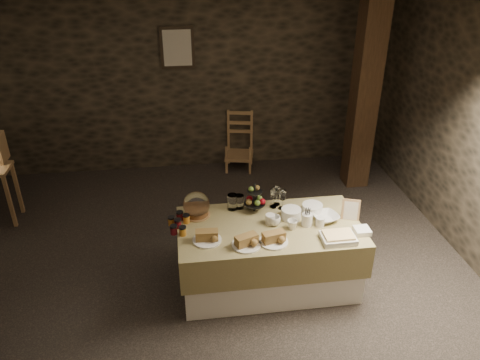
{
  "coord_description": "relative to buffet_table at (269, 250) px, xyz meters",
  "views": [
    {
      "loc": [
        -0.18,
        -3.86,
        3.13
      ],
      "look_at": [
        0.38,
        0.2,
        0.93
      ],
      "focal_mm": 35.0,
      "sensor_mm": 36.0,
      "label": 1
    }
  ],
  "objects": [
    {
      "name": "jam_jars",
      "position": [
        -0.84,
        0.09,
        0.33
      ],
      "size": [
        0.2,
        0.32,
        0.07
      ],
      "color": "#520E17",
      "rests_on": "buffet_table"
    },
    {
      "name": "cup_a",
      "position": [
        0.05,
        0.01,
        0.33
      ],
      "size": [
        0.15,
        0.15,
        0.09
      ],
      "primitive_type": "imported",
      "rotation": [
        0.0,
        0.0,
        0.4
      ],
      "color": "silver",
      "rests_on": "buffet_table"
    },
    {
      "name": "square_dish",
      "position": [
        0.81,
        -0.23,
        0.31
      ],
      "size": [
        0.14,
        0.14,
        0.04
      ],
      "primitive_type": "cube",
      "color": "silver",
      "rests_on": "buffet_table"
    },
    {
      "name": "plate_stack_b",
      "position": [
        0.46,
        0.18,
        0.33
      ],
      "size": [
        0.2,
        0.2,
        0.08
      ],
      "primitive_type": "cylinder",
      "color": "silver",
      "rests_on": "buffet_table"
    },
    {
      "name": "bread_platter_center",
      "position": [
        -0.26,
        -0.28,
        0.33
      ],
      "size": [
        0.26,
        0.26,
        0.11
      ],
      "color": "silver",
      "rests_on": "buffet_table"
    },
    {
      "name": "cup_b",
      "position": [
        0.19,
        -0.08,
        0.33
      ],
      "size": [
        0.11,
        0.11,
        0.09
      ],
      "primitive_type": "imported",
      "rotation": [
        0.0,
        0.0,
        -0.09
      ],
      "color": "silver",
      "rests_on": "buffet_table"
    },
    {
      "name": "plate_stack_a",
      "position": [
        0.23,
        0.1,
        0.34
      ],
      "size": [
        0.19,
        0.19,
        0.1
      ],
      "primitive_type": "cylinder",
      "color": "silver",
      "rests_on": "buffet_table"
    },
    {
      "name": "room_shell",
      "position": [
        -0.59,
        0.28,
        1.17
      ],
      "size": [
        5.52,
        5.02,
        2.6
      ],
      "color": "black",
      "rests_on": "ground"
    },
    {
      "name": "tart_dish",
      "position": [
        0.56,
        -0.32,
        0.32
      ],
      "size": [
        0.3,
        0.22,
        0.07
      ],
      "color": "silver",
      "rests_on": "buffet_table"
    },
    {
      "name": "bread_platter_left",
      "position": [
        -0.6,
        -0.16,
        0.33
      ],
      "size": [
        0.26,
        0.26,
        0.11
      ],
      "color": "silver",
      "rests_on": "buffet_table"
    },
    {
      "name": "framed_picture",
      "position": [
        -0.74,
        2.74,
        1.36
      ],
      "size": [
        0.45,
        0.04,
        0.55
      ],
      "color": "black",
      "rests_on": "room_shell"
    },
    {
      "name": "timber_column",
      "position": [
        1.59,
        1.92,
        0.91
      ],
      "size": [
        0.3,
        0.3,
        2.6
      ],
      "primitive_type": "cube",
      "color": "black",
      "rests_on": "ground_plane"
    },
    {
      "name": "cake_dome",
      "position": [
        -0.67,
        0.27,
        0.39
      ],
      "size": [
        0.26,
        0.26,
        0.26
      ],
      "color": "olive",
      "rests_on": "buffet_table"
    },
    {
      "name": "storage_jar_a",
      "position": [
        -0.31,
        0.34,
        0.37
      ],
      "size": [
        0.1,
        0.1,
        0.16
      ],
      "primitive_type": "cylinder",
      "color": "white",
      "rests_on": "buffet_table"
    },
    {
      "name": "mug_d",
      "position": [
        0.46,
        -0.07,
        0.33
      ],
      "size": [
        0.08,
        0.08,
        0.09
      ],
      "primitive_type": "cylinder",
      "color": "silver",
      "rests_on": "buffet_table"
    },
    {
      "name": "chair",
      "position": [
        0.06,
        2.61,
        -0.02
      ],
      "size": [
        0.47,
        0.45,
        0.66
      ],
      "rotation": [
        0.0,
        0.0,
        -0.21
      ],
      "color": "olive",
      "rests_on": "ground_plane"
    },
    {
      "name": "mug_c",
      "position": [
        0.01,
        0.04,
        0.34
      ],
      "size": [
        0.09,
        0.09,
        0.09
      ],
      "primitive_type": "cylinder",
      "color": "silver",
      "rests_on": "buffet_table"
    },
    {
      "name": "bread_platter_right",
      "position": [
        -0.02,
        -0.26,
        0.33
      ],
      "size": [
        0.26,
        0.26,
        0.11
      ],
      "color": "silver",
      "rests_on": "buffet_table"
    },
    {
      "name": "fruit_stand",
      "position": [
        -0.09,
        0.28,
        0.41
      ],
      "size": [
        0.21,
        0.21,
        0.3
      ],
      "rotation": [
        0.0,
        0.0,
        0.21
      ],
      "color": "black",
      "rests_on": "buffet_table"
    },
    {
      "name": "bowl",
      "position": [
        0.55,
        0.02,
        0.32
      ],
      "size": [
        0.29,
        0.29,
        0.06
      ],
      "primitive_type": "imported",
      "rotation": [
        0.0,
        0.0,
        0.28
      ],
      "color": "silver",
      "rests_on": "buffet_table"
    },
    {
      "name": "ground_plane",
      "position": [
        -0.59,
        0.28,
        -0.39
      ],
      "size": [
        5.5,
        5.0,
        0.01
      ],
      "primitive_type": "cube",
      "color": "black",
      "rests_on": "ground"
    },
    {
      "name": "cutlery_holder",
      "position": [
        0.35,
        -0.04,
        0.35
      ],
      "size": [
        0.1,
        0.1,
        0.12
      ],
      "primitive_type": "cylinder",
      "color": "silver",
      "rests_on": "buffet_table"
    },
    {
      "name": "storage_jar_b",
      "position": [
        -0.24,
        0.35,
        0.36
      ],
      "size": [
        0.09,
        0.09,
        0.14
      ],
      "primitive_type": "cylinder",
      "color": "white",
      "rests_on": "buffet_table"
    },
    {
      "name": "menu_frame",
      "position": [
        0.78,
        0.02,
        0.38
      ],
      "size": [
        0.18,
        0.12,
        0.22
      ],
      "primitive_type": "cube",
      "rotation": [
        -0.24,
        0.0,
        -0.34
      ],
      "color": "olive",
      "rests_on": "buffet_table"
    },
    {
      "name": "buffet_table",
      "position": [
        0.0,
        0.0,
        0.0
      ],
      "size": [
        1.72,
        0.91,
        0.68
      ],
      "color": "white",
      "rests_on": "ground_plane"
    }
  ]
}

